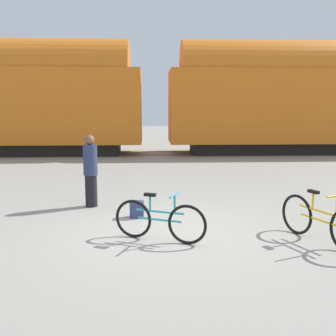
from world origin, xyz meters
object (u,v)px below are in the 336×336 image
(person_in_navy, at_px, (91,171))
(freight_train, at_px, (155,95))
(bicycle_teal, at_px, (160,220))
(bicycle_yellow, at_px, (321,221))
(backpack, at_px, (137,209))

(person_in_navy, bearing_deg, freight_train, -57.44)
(bicycle_teal, relative_size, bicycle_yellow, 0.91)
(backpack, bearing_deg, person_in_navy, 138.13)
(freight_train, height_order, bicycle_yellow, freight_train)
(bicycle_yellow, bearing_deg, person_in_navy, 147.51)
(bicycle_teal, xyz_separation_m, person_in_navy, (-1.48, 2.39, 0.46))
(person_in_navy, bearing_deg, bicycle_teal, 163.38)
(backpack, bearing_deg, freight_train, 87.11)
(bicycle_teal, xyz_separation_m, bicycle_yellow, (2.65, -0.24, 0.02))
(bicycle_teal, distance_m, person_in_navy, 2.85)
(freight_train, height_order, bicycle_teal, freight_train)
(bicycle_yellow, height_order, backpack, bicycle_yellow)
(person_in_navy, bearing_deg, backpack, 179.72)
(bicycle_teal, xyz_separation_m, backpack, (-0.43, 1.45, -0.19))
(freight_train, xyz_separation_m, bicycle_yellow, (2.51, -12.80, -2.43))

